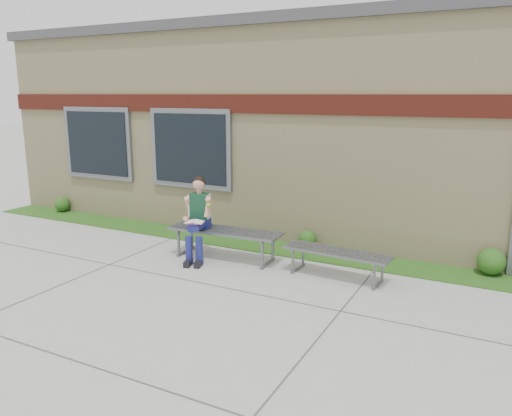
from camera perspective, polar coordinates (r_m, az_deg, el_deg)
The scene contains 9 objects.
ground at distance 6.69m, azimuth -0.09°, elevation -11.68°, with size 80.00×80.00×0.00m, color #9E9E99.
grass_strip at distance 8.92m, azimuth 7.64°, elevation -5.32°, with size 16.00×0.80×0.02m, color #144512.
school_building at distance 11.74m, azimuth 13.62°, elevation 9.24°, with size 16.20×6.22×4.20m.
bench_left at distance 8.57m, azimuth -3.58°, elevation -3.25°, with size 2.02×0.65×0.52m.
bench_right at distance 7.80m, azimuth 9.21°, elevation -5.56°, with size 1.69×0.59×0.43m.
girl at distance 8.53m, azimuth -6.66°, elevation -0.91°, with size 0.59×0.85×1.42m.
shrub_west at distance 12.83m, azimuth -21.28°, elevation 0.39°, with size 0.35×0.35×0.35m, color #144512.
shrub_mid at distance 9.22m, azimuth 5.86°, elevation -3.55°, with size 0.32×0.32×0.32m, color #144512.
shrub_east at distance 8.64m, azimuth 25.30°, elevation -5.55°, with size 0.42×0.42×0.42m, color #144512.
Camera 1 is at (2.79, -5.40, 2.78)m, focal length 35.00 mm.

